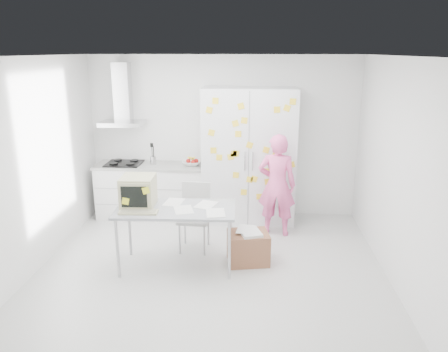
# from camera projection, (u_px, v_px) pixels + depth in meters

# --- Properties ---
(floor) EXTENTS (4.50, 4.00, 0.02)m
(floor) POSITION_uv_depth(u_px,v_px,m) (212.00, 265.00, 5.85)
(floor) COLOR silver
(floor) RESTS_ON ground
(walls) EXTENTS (4.52, 4.01, 2.70)m
(walls) POSITION_uv_depth(u_px,v_px,m) (216.00, 154.00, 6.16)
(walls) COLOR white
(walls) RESTS_ON ground
(ceiling) EXTENTS (4.50, 4.00, 0.02)m
(ceiling) POSITION_uv_depth(u_px,v_px,m) (210.00, 56.00, 5.10)
(ceiling) COLOR white
(ceiling) RESTS_ON walls
(counter_run) EXTENTS (1.84, 0.63, 1.28)m
(counter_run) POSITION_uv_depth(u_px,v_px,m) (152.00, 190.00, 7.43)
(counter_run) COLOR white
(counter_run) RESTS_ON ground
(range_hood) EXTENTS (0.70, 0.48, 1.01)m
(range_hood) POSITION_uv_depth(u_px,v_px,m) (122.00, 101.00, 7.18)
(range_hood) COLOR silver
(range_hood) RESTS_ON walls
(tall_cabinet) EXTENTS (1.50, 0.68, 2.20)m
(tall_cabinet) POSITION_uv_depth(u_px,v_px,m) (249.00, 156.00, 7.12)
(tall_cabinet) COLOR silver
(tall_cabinet) RESTS_ON ground
(person) EXTENTS (0.62, 0.44, 1.58)m
(person) POSITION_uv_depth(u_px,v_px,m) (277.00, 185.00, 6.62)
(person) COLOR pink
(person) RESTS_ON ground
(desk) EXTENTS (1.55, 0.82, 1.21)m
(desk) POSITION_uv_depth(u_px,v_px,m) (152.00, 199.00, 5.60)
(desk) COLOR #95989F
(desk) RESTS_ON ground
(chair) EXTENTS (0.45, 0.45, 0.95)m
(chair) POSITION_uv_depth(u_px,v_px,m) (195.00, 212.00, 6.22)
(chair) COLOR #B2B3B0
(chair) RESTS_ON ground
(cardboard_box) EXTENTS (0.60, 0.52, 0.46)m
(cardboard_box) POSITION_uv_depth(u_px,v_px,m) (248.00, 247.00, 5.86)
(cardboard_box) COLOR brown
(cardboard_box) RESTS_ON ground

